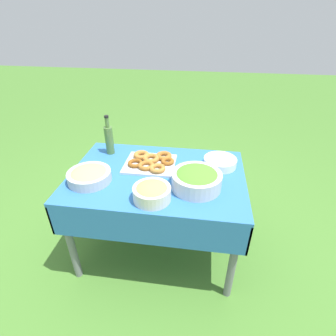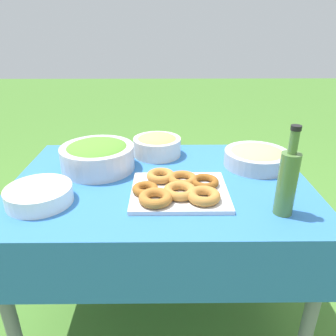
% 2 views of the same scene
% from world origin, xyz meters
% --- Properties ---
extents(ground_plane, '(14.00, 14.00, 0.00)m').
position_xyz_m(ground_plane, '(0.00, 0.00, 0.00)').
color(ground_plane, '#477A2D').
extents(picnic_table, '(1.20, 0.82, 0.71)m').
position_xyz_m(picnic_table, '(0.00, 0.00, 0.61)').
color(picnic_table, '#2D6BB2').
rests_on(picnic_table, ground_plane).
extents(salad_bowl, '(0.32, 0.32, 0.12)m').
position_xyz_m(salad_bowl, '(0.27, -0.12, 0.78)').
color(salad_bowl, silver).
rests_on(salad_bowl, picnic_table).
extents(pasta_bowl, '(0.28, 0.28, 0.09)m').
position_xyz_m(pasta_bowl, '(-0.42, -0.14, 0.75)').
color(pasta_bowl, '#B2B7BC').
rests_on(pasta_bowl, picnic_table).
extents(donut_platter, '(0.37, 0.34, 0.05)m').
position_xyz_m(donut_platter, '(-0.07, 0.12, 0.73)').
color(donut_platter, silver).
rests_on(donut_platter, picnic_table).
extents(plate_stack, '(0.23, 0.23, 0.06)m').
position_xyz_m(plate_stack, '(0.43, 0.18, 0.74)').
color(plate_stack, white).
rests_on(plate_stack, picnic_table).
extents(olive_oil_bottle, '(0.06, 0.06, 0.31)m').
position_xyz_m(olive_oil_bottle, '(-0.41, 0.25, 0.83)').
color(olive_oil_bottle, '#4C7238').
rests_on(olive_oil_bottle, picnic_table).
extents(fruit_bowl, '(0.23, 0.23, 0.11)m').
position_xyz_m(fruit_bowl, '(0.02, -0.27, 0.76)').
color(fruit_bowl, silver).
rests_on(fruit_bowl, picnic_table).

